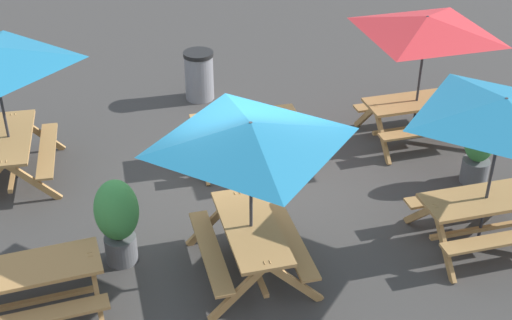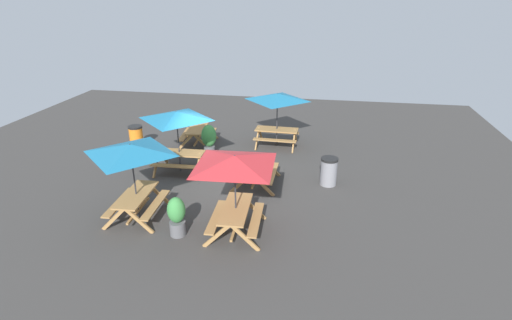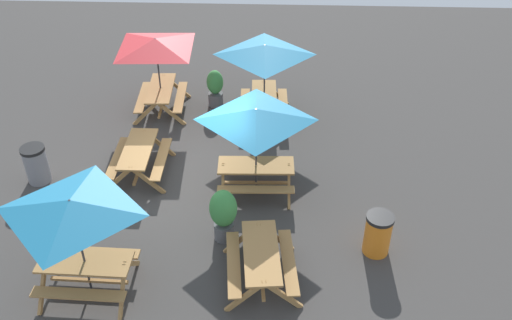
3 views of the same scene
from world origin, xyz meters
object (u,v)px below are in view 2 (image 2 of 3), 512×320
object	(u,v)px
potted_plant_0	(209,139)
picnic_table_1	(177,120)
picnic_table_0	(256,169)
picnic_table_4	(277,101)
potted_plant_1	(177,216)
picnic_table_3	(235,167)
picnic_table_5	(131,155)
trash_bin_orange	(136,137)
trash_bin_gray	(329,171)
picnic_table_2	(198,132)

from	to	relation	value
potted_plant_0	picnic_table_1	bearing A→B (deg)	159.66
picnic_table_0	potted_plant_0	xyz separation A→B (m)	(2.26, 2.31, 0.16)
picnic_table_1	picnic_table_4	world-z (taller)	same
picnic_table_4	potted_plant_1	world-z (taller)	picnic_table_4
picnic_table_3	picnic_table_4	bearing A→B (deg)	-4.78
picnic_table_0	picnic_table_4	world-z (taller)	picnic_table_4
picnic_table_4	picnic_table_5	bearing A→B (deg)	65.23
potted_plant_1	picnic_table_5	bearing A→B (deg)	64.89
trash_bin_orange	trash_bin_gray	world-z (taller)	same
picnic_table_3	potted_plant_0	distance (m)	5.93
picnic_table_1	picnic_table_5	size ratio (longest dim) A/B	1.00
trash_bin_gray	potted_plant_1	size ratio (longest dim) A/B	0.86
trash_bin_orange	potted_plant_0	size ratio (longest dim) A/B	0.76
picnic_table_3	picnic_table_5	distance (m)	3.03
picnic_table_0	potted_plant_1	bearing A→B (deg)	155.65
trash_bin_gray	picnic_table_5	bearing A→B (deg)	119.89
picnic_table_1	trash_bin_gray	size ratio (longest dim) A/B	2.38
picnic_table_5	potted_plant_0	size ratio (longest dim) A/B	1.80
picnic_table_1	picnic_table_2	xyz separation A→B (m)	(2.85, 0.22, -1.43)
picnic_table_3	trash_bin_orange	distance (m)	8.03
picnic_table_0	picnic_table_4	bearing A→B (deg)	-3.40
picnic_table_2	potted_plant_1	size ratio (longest dim) A/B	1.69
picnic_table_0	trash_bin_gray	size ratio (longest dim) A/B	1.84
picnic_table_3	trash_bin_orange	world-z (taller)	picnic_table_3
trash_bin_orange	picnic_table_1	bearing A→B (deg)	-126.68
picnic_table_2	potted_plant_0	bearing A→B (deg)	-149.42
trash_bin_orange	picnic_table_4	bearing A→B (deg)	-77.61
picnic_table_0	picnic_table_5	xyz separation A→B (m)	(-2.76, 3.04, 1.43)
picnic_table_5	potted_plant_1	world-z (taller)	picnic_table_5
picnic_table_0	picnic_table_2	size ratio (longest dim) A/B	0.94
picnic_table_3	picnic_table_5	xyz separation A→B (m)	(0.30, 3.02, 0.00)
picnic_table_1	picnic_table_0	bearing A→B (deg)	167.31
picnic_table_1	trash_bin_orange	distance (m)	3.62
picnic_table_4	potted_plant_0	world-z (taller)	picnic_table_4
picnic_table_3	potted_plant_1	xyz separation A→B (m)	(-0.39, 1.55, -1.39)
picnic_table_2	picnic_table_4	bearing A→B (deg)	-89.02
picnic_table_3	picnic_table_4	world-z (taller)	same
picnic_table_2	picnic_table_5	bearing A→B (deg)	175.42
picnic_table_4	potted_plant_1	bearing A→B (deg)	77.79
potted_plant_1	picnic_table_0	bearing A→B (deg)	-24.44
trash_bin_gray	potted_plant_0	xyz separation A→B (m)	(1.86, 4.77, 0.23)
picnic_table_0	picnic_table_3	xyz separation A→B (m)	(-3.06, 0.02, 1.43)
picnic_table_0	picnic_table_1	world-z (taller)	picnic_table_1
trash_bin_gray	picnic_table_3	bearing A→B (deg)	144.36
picnic_table_4	trash_bin_gray	distance (m)	4.34
picnic_table_0	trash_bin_orange	size ratio (longest dim) A/B	1.84
picnic_table_5	trash_bin_gray	size ratio (longest dim) A/B	2.38
picnic_table_3	trash_bin_orange	bearing A→B (deg)	42.20
trash_bin_gray	picnic_table_2	bearing A→B (deg)	61.80
potted_plant_0	potted_plant_1	bearing A→B (deg)	-172.56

